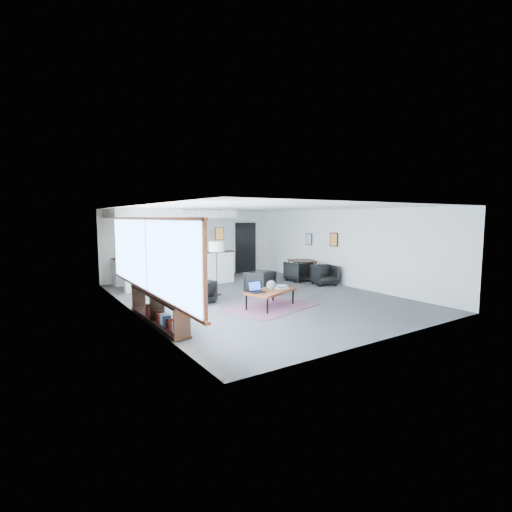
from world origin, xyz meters
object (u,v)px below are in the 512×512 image
ceramic_pot (271,285)px  floor_lamp (216,248)px  coffee_table (271,292)px  dining_chair_far (298,272)px  laptop (256,289)px  dining_table (302,262)px  book_stack (282,287)px  dining_chair_near (325,276)px  armchair_right (260,281)px  microwave (179,250)px  armchair_left (200,291)px

ceramic_pot → floor_lamp: bearing=102.3°
coffee_table → dining_chair_far: 4.15m
laptop → dining_table: dining_table is taller
book_stack → dining_chair_near: 3.34m
ceramic_pot → book_stack: (0.38, 0.06, -0.09)m
armchair_right → dining_chair_far: bearing=-179.4°
floor_lamp → microwave: 3.24m
dining_chair_far → book_stack: bearing=37.7°
microwave → ceramic_pot: bearing=-90.9°
dining_table → microwave: bearing=145.2°
book_stack → microwave: 5.41m
laptop → dining_chair_far: laptop is taller
coffee_table → laptop: 0.45m
microwave → armchair_left: bearing=-108.8°
armchair_right → dining_chair_far: size_ratio=1.12×
floor_lamp → dining_chair_far: floor_lamp is taller
book_stack → dining_chair_far: 3.81m
coffee_table → dining_chair_far: bearing=18.4°
floor_lamp → dining_chair_far: 3.80m
book_stack → dining_chair_far: size_ratio=0.49×
laptop → armchair_right: (1.20, 1.63, -0.14)m
microwave → floor_lamp: bearing=-96.4°
ceramic_pot → armchair_left: 1.98m
coffee_table → laptop: laptop is taller
coffee_table → ceramic_pot: ceramic_pot is taller
armchair_right → dining_chair_near: (2.62, -0.10, -0.06)m
dining_chair_far → microwave: bearing=-43.4°
armchair_left → dining_chair_near: armchair_left is taller
book_stack → dining_table: bearing=42.2°
dining_chair_near → microwave: bearing=152.0°
book_stack → microwave: microwave is taller
floor_lamp → microwave: floor_lamp is taller
laptop → ceramic_pot: size_ratio=1.44×
ceramic_pot → dining_table: bearing=39.4°
dining_table → microwave: size_ratio=2.24×
floor_lamp → dining_chair_far: bearing=8.6°
ceramic_pot → book_stack: bearing=8.9°
floor_lamp → dining_table: (3.84, 0.61, -0.72)m
ceramic_pot → dining_chair_far: size_ratio=0.37×
ceramic_pot → coffee_table: bearing=164.9°
armchair_right → microwave: (-1.14, 3.72, 0.72)m
dining_chair_near → laptop: bearing=-140.7°
laptop → dining_chair_far: 4.47m
floor_lamp → dining_table: floor_lamp is taller
floor_lamp → dining_chair_far: size_ratio=2.37×
coffee_table → armchair_left: 1.95m
armchair_left → microwave: bearing=-121.9°
armchair_right → armchair_left: bearing=-16.5°
armchair_right → dining_chair_far: (2.38, 1.04, -0.04)m
ceramic_pot → armchair_left: bearing=134.0°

